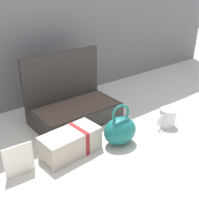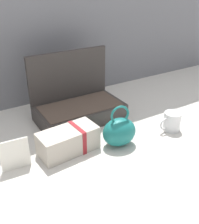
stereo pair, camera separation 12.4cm
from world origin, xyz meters
The scene contains 6 objects.
ground_plane centered at (0.00, 0.00, 0.00)m, with size 6.00×6.00×0.00m, color beige.
open_suitcase centered at (0.02, 0.24, 0.08)m, with size 0.47×0.27×0.36m.
teal_pouch_handbag centered at (0.07, -0.10, 0.07)m, with size 0.18×0.14×0.21m.
cream_toiletry_bag centered at (-0.16, -0.03, 0.06)m, with size 0.28×0.15×0.12m.
coffee_mug centered at (0.38, -0.13, 0.05)m, with size 0.13×0.09×0.10m.
info_card_left centered at (-0.40, -0.03, 0.07)m, with size 0.12×0.01×0.14m, color white.
Camera 2 is at (-0.55, -0.96, 0.73)m, focal length 42.42 mm.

